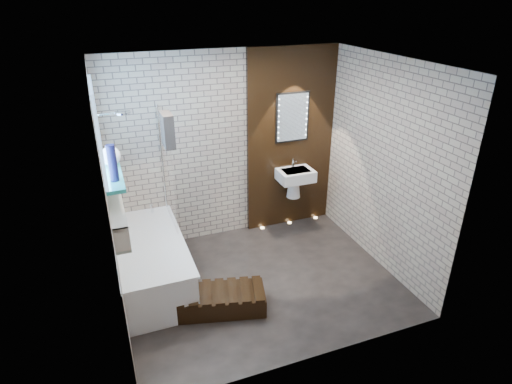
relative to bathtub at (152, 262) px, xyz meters
name	(u,v)px	position (x,y,z in m)	size (l,w,h in m)	color
ground	(260,281)	(1.22, -0.45, -0.29)	(3.20, 3.20, 0.00)	black
room_shell	(261,185)	(1.22, -0.45, 1.01)	(3.24, 3.20, 2.60)	tan
walnut_panel	(290,141)	(2.17, 0.82, 1.01)	(1.30, 0.06, 2.60)	black
clerestory_window	(101,140)	(-0.34, -0.10, 1.61)	(0.18, 1.00, 0.94)	#7FADE0
display_niche	(117,210)	(-0.31, -0.30, 0.91)	(0.14, 1.30, 0.26)	teal
bathtub	(152,262)	(0.00, 0.00, 0.00)	(0.79, 1.74, 0.70)	white
bath_screen	(167,169)	(0.35, 0.44, 0.99)	(0.01, 0.78, 1.40)	white
towel	(167,130)	(0.35, 0.15, 1.56)	(0.11, 0.29, 0.38)	#282220
shower_head	(122,113)	(-0.08, 0.50, 1.71)	(0.18, 0.18, 0.02)	silver
washbasin	(295,179)	(2.17, 0.62, 0.50)	(0.50, 0.36, 0.58)	white
led_mirror	(293,117)	(2.17, 0.78, 1.36)	(0.50, 0.02, 0.70)	black
walnut_step	(220,300)	(0.62, -0.75, -0.18)	(0.99, 0.44, 0.22)	black
niche_bottles	(117,214)	(-0.31, -0.33, 0.88)	(0.06, 0.69, 0.16)	maroon
sill_vases	(111,158)	(-0.28, 0.00, 1.37)	(0.21, 0.58, 0.37)	#16163C
floor_uplights	(290,223)	(2.17, 0.75, -0.29)	(0.96, 0.06, 0.01)	#FFD899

